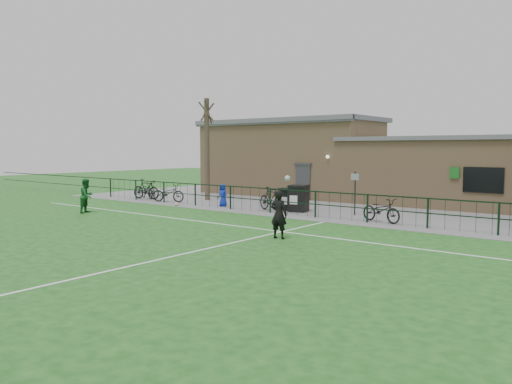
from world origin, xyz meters
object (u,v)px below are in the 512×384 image
Objects in this scene: outfield_player at (87,196)px; bicycle_a at (147,190)px; sign_post at (355,193)px; wheelie_bin_left at (289,200)px; bicycle_b at (146,189)px; bicycle_d at (271,199)px; ball_ground at (176,204)px; wheelie_bin_right at (299,199)px; bicycle_e at (381,210)px; bare_tree at (207,150)px; spectator_child at (223,195)px; bicycle_c at (168,193)px.

bicycle_a is at bearing 4.21° from outfield_player.
wheelie_bin_left is at bearing -172.86° from sign_post.
outfield_player is at bearing -132.44° from wheelie_bin_left.
outfield_player reaches higher than bicycle_b.
bicycle_d reaches higher than ball_ground.
wheelie_bin_right reaches higher than bicycle_a.
bare_tree is at bearing 96.61° from bicycle_e.
outfield_player is at bearing -133.36° from bicycle_a.
ball_ground is (0.93, -3.34, -2.89)m from bare_tree.
bicycle_b is at bearing 161.34° from ball_ground.
outfield_player reaches higher than wheelie_bin_left.
wheelie_bin_right is at bearing -9.64° from bare_tree.
spectator_child is 6.81m from outfield_player.
wheelie_bin_right reaches higher than bicycle_b.
bicycle_e is 1.18× the size of outfield_player.
bicycle_c is 3.93m from spectator_child.
wheelie_bin_left is 3.42m from sign_post.
bare_tree is at bearing -45.24° from bicycle_a.
wheelie_bin_right is at bearing 18.19° from ball_ground.
bicycle_d is at bearing -106.66° from bicycle_c.
bicycle_b reaches higher than bicycle_c.
bicycle_c reaches higher than bicycle_a.
spectator_child reaches higher than bicycle_c.
bicycle_b is 9.38m from bicycle_d.
bicycle_a is 0.98× the size of bicycle_c.
wheelie_bin_left is 0.85× the size of wheelie_bin_right.
bicycle_a is at bearing -155.67° from bare_tree.
bare_tree is 5.84× the size of wheelie_bin_left.
bare_tree is 6.85m from bicycle_d.
wheelie_bin_right is at bearing 96.16° from bicycle_e.
spectator_child is at bearing -170.98° from sign_post.
spectator_child is (-3.75, -0.71, 0.08)m from wheelie_bin_left.
outfield_player reaches higher than bicycle_d.
sign_post reaches higher than outfield_player.
sign_post is at bearing -66.06° from bicycle_a.
bicycle_a is 15.49m from bicycle_e.
sign_post is (2.75, 0.47, 0.40)m from wheelie_bin_right.
bicycle_b is at bearing -170.62° from wheelie_bin_left.
wheelie_bin_left is 0.62m from wheelie_bin_right.
sign_post is 9.21× the size of ball_ground.
bicycle_b is at bearing 64.24° from bicycle_c.
bare_tree is 3.44m from bicycle_c.
bicycle_a is 0.97× the size of bicycle_b.
bicycle_e is at bearing -71.35° from bicycle_a.
bicycle_a is 2.64m from bicycle_c.
wheelie_bin_right reaches higher than ball_ground.
spectator_child is at bearing 35.43° from ball_ground.
sign_post is 11.13m from bicycle_c.
bicycle_e is 1.62× the size of spectator_child.
bicycle_d is at bearing -98.26° from bicycle_b.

